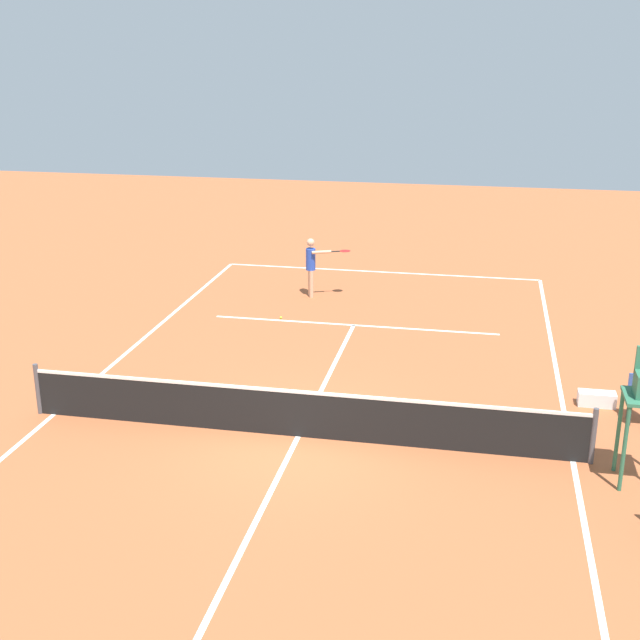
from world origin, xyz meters
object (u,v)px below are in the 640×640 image
Objects in this scene: courtside_chair_mid at (640,396)px; equipment_bag at (597,399)px; player_serving at (312,262)px; tennis_ball at (281,318)px.

courtside_chair_mid reaches higher than equipment_bag.
player_serving reaches higher than equipment_bag.
player_serving is at bearing -41.19° from equipment_bag.
tennis_ball is at bearing -28.54° from equipment_bag.
tennis_ball is 0.07× the size of courtside_chair_mid.
equipment_bag is (-7.38, 6.46, -0.90)m from player_serving.
courtside_chair_mid is (-8.09, 7.06, -0.51)m from player_serving.
player_serving is at bearing -41.12° from courtside_chair_mid.
courtside_chair_mid is at bearing 26.26° from player_serving.
player_serving is at bearing -100.66° from tennis_ball.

